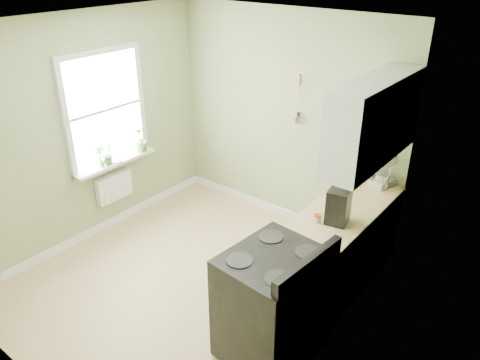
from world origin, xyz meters
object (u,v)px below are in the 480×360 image
Objects in this scene: stand_mixer at (385,171)px; stove at (273,304)px; kettle at (354,171)px; coffee_maker at (338,207)px.

stove is at bearing -92.90° from stand_mixer.
kettle is 0.57× the size of coffee_maker.
coffee_maker reaches higher than stove.
stand_mixer reaches higher than coffee_maker.
kettle is at bearing 96.78° from stove.
kettle is (-0.23, 1.92, 0.49)m from stove.
kettle is (-0.33, -0.09, -0.07)m from stand_mixer.
coffee_maker is at bearing 86.18° from stove.
coffee_maker reaches higher than kettle.
coffee_maker is (0.29, -0.95, 0.07)m from kettle.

